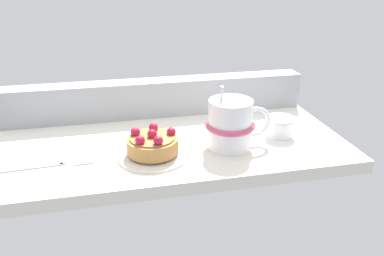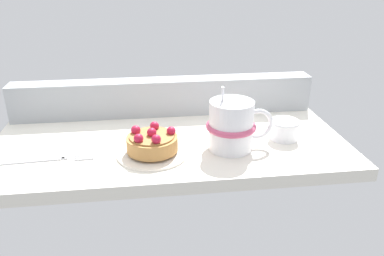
% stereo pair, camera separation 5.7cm
% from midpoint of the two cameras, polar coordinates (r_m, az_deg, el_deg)
% --- Properties ---
extents(ground_plane, '(0.71, 0.35, 0.03)m').
position_cam_midpoint_polar(ground_plane, '(0.79, -1.32, -2.49)').
color(ground_plane, silver).
extents(window_rail_back, '(0.70, 0.05, 0.08)m').
position_cam_midpoint_polar(window_rail_back, '(0.90, -2.36, 4.70)').
color(window_rail_back, '#9EA3A8').
rests_on(window_rail_back, ground_plane).
extents(dessert_plate, '(0.14, 0.14, 0.01)m').
position_cam_midpoint_polar(dessert_plate, '(0.72, -3.67, -3.68)').
color(dessert_plate, silver).
rests_on(dessert_plate, ground_plane).
extents(raspberry_tart, '(0.10, 0.10, 0.05)m').
position_cam_midpoint_polar(raspberry_tart, '(0.71, -3.73, -2.11)').
color(raspberry_tart, '#B77F42').
rests_on(raspberry_tart, dessert_plate).
extents(coffee_mug, '(0.13, 0.10, 0.13)m').
position_cam_midpoint_polar(coffee_mug, '(0.73, 8.26, 0.34)').
color(coffee_mug, white).
rests_on(coffee_mug, ground_plane).
extents(dessert_fork, '(0.18, 0.03, 0.01)m').
position_cam_midpoint_polar(dessert_fork, '(0.74, -19.10, -4.50)').
color(dessert_fork, silver).
rests_on(dessert_fork, ground_plane).
extents(sugar_bowl, '(0.06, 0.06, 0.04)m').
position_cam_midpoint_polar(sugar_bowl, '(0.80, 15.66, -0.17)').
color(sugar_bowl, white).
rests_on(sugar_bowl, ground_plane).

